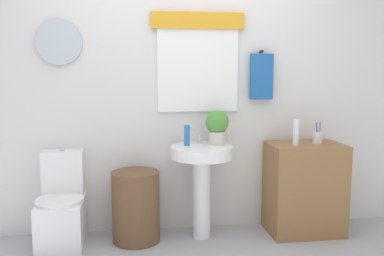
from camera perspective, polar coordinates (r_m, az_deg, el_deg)
back_wall at (r=3.80m, az=-1.89°, el=5.85°), size 4.40×0.18×2.60m
toilet at (r=3.75m, az=-16.95°, el=-10.32°), size 0.38×0.51×0.78m
laundry_hamper at (r=3.66m, az=-7.51°, el=-10.35°), size 0.40×0.40×0.60m
pedestal_sink at (r=3.62m, az=1.32°, el=-5.48°), size 0.52×0.52×0.80m
faucet at (r=3.69m, az=1.03°, el=-1.34°), size 0.03×0.03×0.10m
wooden_cabinet at (r=3.92m, az=14.78°, el=-7.79°), size 0.63×0.44×0.80m
soap_bottle at (r=3.60m, az=-0.68°, el=-0.98°), size 0.05×0.05×0.17m
potted_plant at (r=3.64m, az=3.36°, el=0.32°), size 0.20×0.20×0.29m
lotion_bottle at (r=3.74m, az=13.71°, el=-0.55°), size 0.05×0.05×0.22m
toothbrush_cup at (r=3.89m, az=16.41°, el=-1.17°), size 0.08×0.08×0.19m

